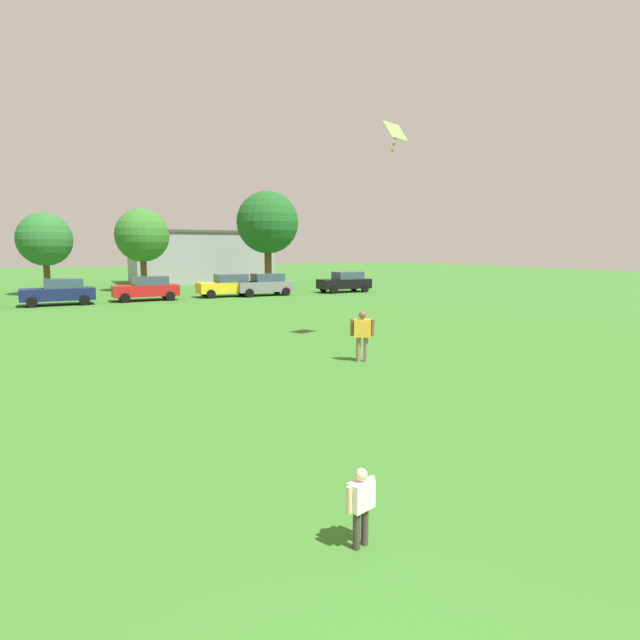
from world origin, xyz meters
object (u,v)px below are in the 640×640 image
object	(u,v)px
parked_car_yellow_3	(228,285)
child_kite_flyer	(361,501)
tree_right	(142,236)
tree_far_right	(268,223)
adult_bystander	(362,332)
parked_car_red_2	(147,288)
tree_center	(45,240)
kite	(395,133)
parked_car_gray_4	(265,284)
parked_car_navy_1	(59,292)
parked_car_black_5	(345,282)

from	to	relation	value
parked_car_yellow_3	child_kite_flyer	bearing A→B (deg)	75.33
parked_car_yellow_3	tree_right	size ratio (longest dim) A/B	0.63
parked_car_yellow_3	tree_far_right	world-z (taller)	tree_far_right
child_kite_flyer	parked_car_yellow_3	xyz separation A→B (m)	(8.55, 32.67, 0.27)
adult_bystander	parked_car_red_2	distance (m)	23.66
tree_center	tree_far_right	distance (m)	18.00
parked_car_red_2	tree_far_right	bearing A→B (deg)	-148.75
child_kite_flyer	tree_far_right	world-z (taller)	tree_far_right
parked_car_red_2	tree_far_right	xyz separation A→B (m)	(11.81, 7.16, 5.00)
child_kite_flyer	parked_car_red_2	world-z (taller)	parked_car_red_2
kite	parked_car_red_2	xyz separation A→B (m)	(-5.51, 21.27, -6.83)
child_kite_flyer	adult_bystander	world-z (taller)	adult_bystander
adult_bystander	parked_car_yellow_3	bearing A→B (deg)	-66.35
adult_bystander	tree_far_right	world-z (taller)	tree_far_right
tree_center	tree_right	world-z (taller)	tree_right
parked_car_red_2	parked_car_gray_4	bearing A→B (deg)	179.23
parked_car_navy_1	parked_car_black_5	world-z (taller)	same
tree_center	parked_car_gray_4	bearing A→B (deg)	-28.94
kite	parked_car_black_5	xyz separation A→B (m)	(10.13, 21.07, -6.83)
parked_car_red_2	parked_car_black_5	size ratio (longest dim) A/B	1.00
parked_car_red_2	tree_right	size ratio (longest dim) A/B	0.63
parked_car_black_5	tree_center	xyz separation A→B (m)	(-21.74, 8.22, 3.37)
parked_car_gray_4	tree_right	distance (m)	11.93
child_kite_flyer	parked_car_black_5	size ratio (longest dim) A/B	0.23
kite	parked_car_navy_1	size ratio (longest dim) A/B	0.25
parked_car_gray_4	tree_far_right	world-z (taller)	tree_far_right
parked_car_navy_1	parked_car_black_5	xyz separation A→B (m)	(21.05, 0.26, 0.00)
tree_center	adult_bystander	bearing A→B (deg)	-74.16
tree_center	parked_car_red_2	bearing A→B (deg)	-52.74
kite	tree_right	distance (m)	30.11
tree_right	parked_car_navy_1	bearing A→B (deg)	-126.45
kite	parked_car_red_2	bearing A→B (deg)	104.51
parked_car_red_2	parked_car_yellow_3	bearing A→B (deg)	-177.01
tree_right	parked_car_yellow_3	bearing A→B (deg)	-59.44
parked_car_gray_4	kite	bearing A→B (deg)	81.65
parked_car_navy_1	parked_car_red_2	bearing A→B (deg)	-175.07
parked_car_gray_4	parked_car_black_5	size ratio (longest dim) A/B	1.00
parked_car_navy_1	parked_car_gray_4	size ratio (longest dim) A/B	1.00
parked_car_gray_4	tree_right	size ratio (longest dim) A/B	0.63
parked_car_navy_1	parked_car_gray_4	distance (m)	14.03
tree_center	parked_car_black_5	bearing A→B (deg)	-20.72
child_kite_flyer	tree_right	xyz separation A→B (m)	(3.80, 40.73, 4.03)
parked_car_gray_4	tree_center	distance (m)	17.14
child_kite_flyer	parked_car_black_5	world-z (taller)	parked_car_black_5
child_kite_flyer	tree_right	world-z (taller)	tree_right
parked_car_red_2	tree_far_right	world-z (taller)	tree_far_right
tree_right	kite	bearing A→B (deg)	-81.55
child_kite_flyer	kite	xyz separation A→B (m)	(8.20, 11.09, 7.10)
tree_right	tree_far_right	distance (m)	10.84
parked_car_yellow_3	parked_car_gray_4	bearing A→B (deg)	171.28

